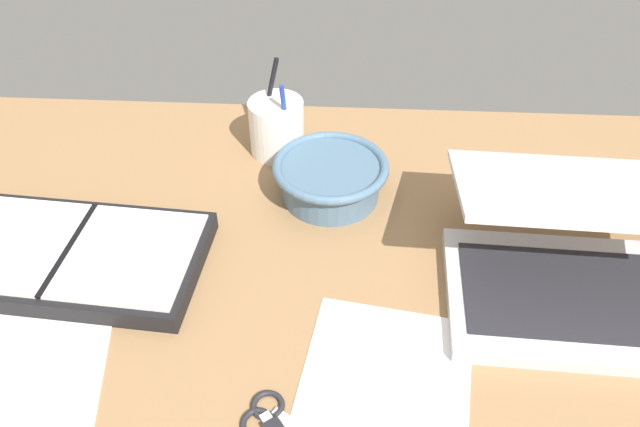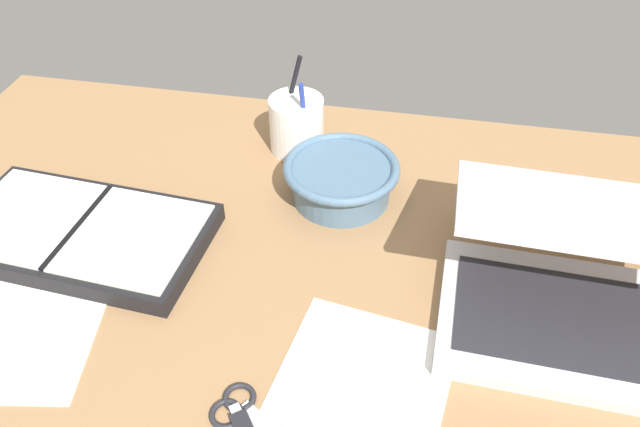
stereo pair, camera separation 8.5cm
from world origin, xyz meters
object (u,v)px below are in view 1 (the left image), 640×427
object	(u,v)px
planner	(72,256)
scissors	(274,419)
bowl	(331,177)
laptop	(575,260)
pen_cup	(277,127)

from	to	relation	value
planner	scissors	distance (cm)	38.08
bowl	planner	size ratio (longest dim) A/B	0.48
laptop	planner	bearing A→B (deg)	-178.11
bowl	scissors	world-z (taller)	bowl
laptop	pen_cup	bearing A→B (deg)	147.53
laptop	scissors	size ratio (longest dim) A/B	2.69
laptop	bowl	bearing A→B (deg)	153.82
laptop	pen_cup	distance (cm)	51.26
pen_cup	scissors	xyz separation A→B (cm)	(5.04, -51.30, -4.53)
laptop	scissors	xyz separation A→B (cm)	(-37.05, -22.03, -4.71)
bowl	pen_cup	bearing A→B (deg)	129.56
planner	bowl	bearing A→B (deg)	30.22
laptop	bowl	size ratio (longest dim) A/B	1.86
bowl	planner	bearing A→B (deg)	-154.05
pen_cup	planner	size ratio (longest dim) A/B	0.42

